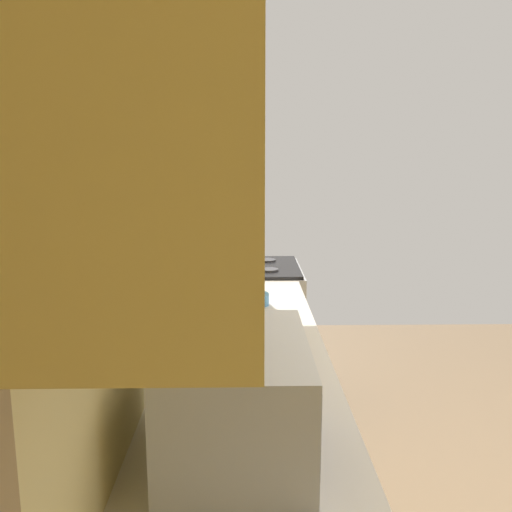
# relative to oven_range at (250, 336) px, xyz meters

# --- Properties ---
(wall_back) EXTENTS (4.24, 0.12, 2.68)m
(wall_back) POSITION_rel_oven_range_xyz_m (-1.62, 0.38, 0.86)
(wall_back) COLOR #E0C97F
(wall_back) RESTS_ON ground_plane
(upper_cabinets) EXTENTS (2.32, 0.31, 0.69)m
(upper_cabinets) POSITION_rel_oven_range_xyz_m (-2.00, 0.17, 1.42)
(upper_cabinets) COLOR #DEC167
(oven_range) EXTENTS (0.68, 0.66, 1.11)m
(oven_range) POSITION_rel_oven_range_xyz_m (0.00, 0.00, 0.00)
(oven_range) COLOR #B7BABF
(oven_range) RESTS_ON ground_plane
(microwave) EXTENTS (0.52, 0.36, 0.29)m
(microwave) POSITION_rel_oven_range_xyz_m (-2.16, 0.05, 0.59)
(microwave) COLOR #B7BABF
(microwave) RESTS_ON counter_run
(bowl) EXTENTS (0.16, 0.16, 0.06)m
(bowl) POSITION_rel_oven_range_xyz_m (-0.83, -0.01, 0.48)
(bowl) COLOR #4C8CBF
(bowl) RESTS_ON counter_run
(kettle) EXTENTS (0.19, 0.14, 0.16)m
(kettle) POSITION_rel_oven_range_xyz_m (-1.58, -0.01, 0.52)
(kettle) COLOR black
(kettle) RESTS_ON counter_run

